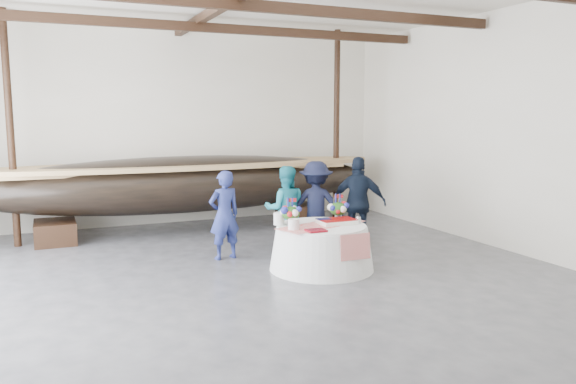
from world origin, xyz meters
name	(u,v)px	position (x,y,z in m)	size (l,w,h in m)	color
floor	(276,295)	(0.00, 0.00, 0.00)	(10.00, 12.00, 0.01)	#3D3D42
wall_back	(179,127)	(0.00, 6.00, 2.25)	(10.00, 0.02, 4.50)	silver
wall_right	(545,132)	(5.00, 0.00, 2.25)	(0.02, 12.00, 4.50)	silver
pavilion_structure	(254,14)	(0.00, 0.82, 4.00)	(9.80, 11.76, 4.50)	black
longboat_display	(186,184)	(-0.16, 4.75, 1.06)	(8.86, 1.77, 1.66)	black
banquet_table	(322,247)	(1.20, 0.96, 0.37)	(1.73, 1.73, 0.74)	white
tabletop_items	(316,215)	(1.17, 1.11, 0.89)	(1.69, 1.06, 0.40)	red
guest_woman_blue	(224,215)	(-0.07, 2.24, 0.79)	(0.58, 0.38, 1.58)	navy
guest_woman_teal	(285,209)	(1.12, 2.29, 0.80)	(0.78, 0.61, 1.61)	teal
guest_man_left	(316,206)	(1.71, 2.21, 0.84)	(1.09, 0.63, 1.68)	black
guest_man_right	(359,203)	(2.50, 1.97, 0.88)	(1.03, 0.43, 1.76)	black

